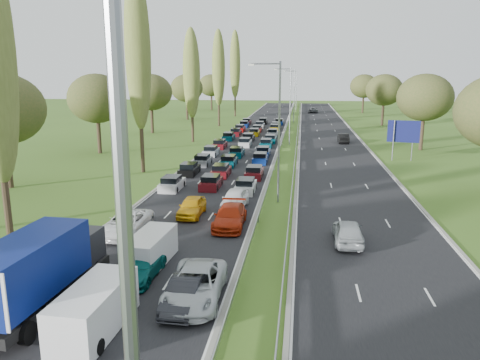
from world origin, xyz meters
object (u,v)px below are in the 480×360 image
(near_car_2, at_px, (127,223))
(info_sign, at_px, (2,256))
(blue_lorry, at_px, (41,269))
(direction_sign, at_px, (404,133))
(white_van_front, at_px, (97,307))
(white_van_rear, at_px, (152,248))

(near_car_2, xyz_separation_m, info_sign, (-3.85, -8.12, 0.58))
(blue_lorry, height_order, info_sign, blue_lorry)
(near_car_2, bearing_deg, direction_sign, 51.95)
(near_car_2, distance_m, blue_lorry, 10.76)
(direction_sign, bearing_deg, white_van_front, -115.92)
(white_van_front, bearing_deg, white_van_rear, 91.83)
(white_van_rear, xyz_separation_m, direction_sign, (21.58, 37.04, 2.61))
(near_car_2, relative_size, blue_lorry, 0.62)
(white_van_front, distance_m, white_van_rear, 7.46)
(white_van_rear, distance_m, direction_sign, 42.95)
(near_car_2, bearing_deg, white_van_rear, -55.23)
(blue_lorry, relative_size, white_van_front, 1.73)
(near_car_2, xyz_separation_m, direction_sign, (24.95, 32.24, 2.78))
(white_van_front, distance_m, direction_sign, 49.54)
(blue_lorry, bearing_deg, white_van_front, -21.56)
(info_sign, bearing_deg, white_van_front, -29.97)
(white_van_front, relative_size, direction_sign, 0.98)
(white_van_rear, height_order, info_sign, info_sign)
(blue_lorry, height_order, white_van_front, blue_lorry)
(white_van_front, bearing_deg, direction_sign, 66.24)
(info_sign, relative_size, direction_sign, 0.40)
(blue_lorry, bearing_deg, info_sign, 148.72)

